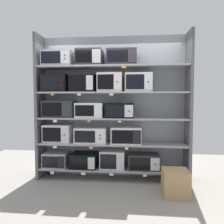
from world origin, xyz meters
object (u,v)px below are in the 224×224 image
object	(u,v)px
microwave_2	(113,159)
microwave_16	(122,58)
microwave_7	(60,109)
microwave_15	(90,58)
microwave_10	(56,83)
shipping_carton	(175,183)
microwave_3	(144,161)
microwave_13	(138,83)
microwave_5	(91,135)
microwave_12	(110,83)
microwave_1	(84,160)
microwave_0	(57,159)
microwave_14	(58,59)
microwave_8	(90,110)
microwave_11	(83,83)
microwave_4	(58,133)
microwave_9	(120,110)
microwave_6	(126,135)

from	to	relation	value
microwave_2	microwave_16	distance (m)	1.84
microwave_7	microwave_15	xyz separation A→B (m)	(0.57, 0.00, 0.92)
microwave_10	shipping_carton	bearing A→B (deg)	-16.25
microwave_10	microwave_3	bearing A→B (deg)	-0.00
microwave_3	shipping_carton	world-z (taller)	microwave_3
microwave_13	shipping_carton	bearing A→B (deg)	-47.25
microwave_5	microwave_7	xyz separation A→B (m)	(-0.59, -0.00, 0.48)
microwave_5	microwave_12	size ratio (longest dim) A/B	1.30
microwave_1	microwave_12	distance (m)	1.51
microwave_0	microwave_2	distance (m)	1.05
microwave_3	microwave_14	world-z (taller)	microwave_14
microwave_0	microwave_1	bearing A→B (deg)	-0.02
microwave_8	shipping_carton	bearing A→B (deg)	-22.82
microwave_11	shipping_carton	size ratio (longest dim) A/B	1.13
microwave_10	microwave_14	distance (m)	0.45
microwave_8	microwave_15	bearing A→B (deg)	-177.57
microwave_8	microwave_10	distance (m)	0.80
microwave_1	shipping_carton	distance (m)	1.67
microwave_4	microwave_12	xyz separation A→B (m)	(0.97, 0.00, 0.93)
microwave_1	microwave_7	size ratio (longest dim) A/B	0.83
microwave_11	microwave_16	world-z (taller)	microwave_16
microwave_4	microwave_7	xyz separation A→B (m)	(0.04, 0.00, 0.45)
microwave_2	microwave_9	world-z (taller)	microwave_9
shipping_carton	microwave_7	bearing A→B (deg)	163.30
microwave_2	microwave_15	distance (m)	1.88
microwave_2	microwave_6	distance (m)	0.52
microwave_0	microwave_2	world-z (taller)	microwave_2
microwave_11	microwave_15	world-z (taller)	microwave_15
microwave_3	shipping_carton	xyz separation A→B (m)	(0.45, -0.60, -0.15)
microwave_6	microwave_9	xyz separation A→B (m)	(-0.12, 0.00, 0.45)
microwave_5	microwave_6	size ratio (longest dim) A/B	1.07
microwave_0	microwave_11	bearing A→B (deg)	-0.02
microwave_10	microwave_13	bearing A→B (deg)	0.00
microwave_5	microwave_16	bearing A→B (deg)	0.01
microwave_4	microwave_10	xyz separation A→B (m)	(-0.02, 0.00, 0.92)
microwave_10	microwave_11	bearing A→B (deg)	-0.02
microwave_3	microwave_14	xyz separation A→B (m)	(-1.57, 0.00, 1.86)
microwave_7	shipping_carton	distance (m)	2.36
microwave_11	microwave_14	xyz separation A→B (m)	(-0.46, 0.00, 0.45)
microwave_7	microwave_8	distance (m)	0.57
microwave_6	microwave_15	size ratio (longest dim) A/B	1.14
microwave_15	microwave_6	bearing A→B (deg)	-0.02
microwave_4	shipping_carton	distance (m)	2.22
microwave_1	microwave_9	distance (m)	1.14
microwave_4	microwave_2	bearing A→B (deg)	-0.00
microwave_7	microwave_12	bearing A→B (deg)	0.01
microwave_1	microwave_3	distance (m)	1.09
microwave_2	microwave_8	world-z (taller)	microwave_8
microwave_3	microwave_8	size ratio (longest dim) A/B	1.12
microwave_13	microwave_7	bearing A→B (deg)	-180.00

